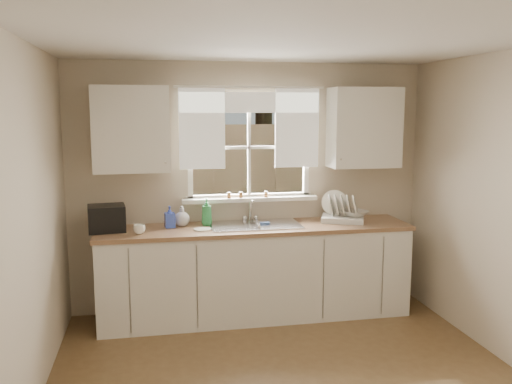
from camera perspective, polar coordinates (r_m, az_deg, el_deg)
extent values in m
cube|color=beige|center=(5.66, -0.68, -6.24)|extent=(3.60, 0.02, 1.15)
cube|color=beige|center=(5.47, -0.71, 11.75)|extent=(3.60, 0.02, 0.35)
cube|color=beige|center=(5.40, -13.38, 4.39)|extent=(1.20, 0.02, 1.00)
cube|color=beige|center=(5.81, 11.06, 4.76)|extent=(1.20, 0.02, 1.00)
cube|color=beige|center=(3.56, -24.14, -4.78)|extent=(0.02, 4.00, 2.50)
cube|color=beige|center=(1.86, 23.00, -16.93)|extent=(3.60, 0.02, 2.50)
cube|color=silver|center=(3.55, 5.30, 16.22)|extent=(3.60, 4.00, 0.02)
cube|color=white|center=(5.56, -0.73, -0.45)|extent=(1.30, 0.06, 0.05)
cube|color=white|center=(5.49, -0.75, 9.91)|extent=(1.30, 0.06, 0.05)
cube|color=white|center=(5.42, -7.01, 4.58)|extent=(0.05, 0.06, 1.05)
cube|color=white|center=(5.64, 5.30, 4.76)|extent=(0.05, 0.06, 1.05)
cube|color=white|center=(5.50, -0.74, 4.70)|extent=(0.03, 0.04, 1.00)
cube|color=white|center=(5.50, -0.74, 4.70)|extent=(1.20, 0.04, 0.03)
cube|color=white|center=(5.50, -0.62, -0.76)|extent=(1.38, 0.14, 0.04)
cylinder|color=white|center=(5.41, -0.60, 10.99)|extent=(1.50, 0.02, 0.02)
cube|color=white|center=(5.35, -5.70, 6.69)|extent=(0.45, 0.02, 0.80)
cube|color=white|center=(5.53, 4.33, 6.77)|extent=(0.45, 0.02, 0.80)
cube|color=white|center=(5.42, -0.61, 9.40)|extent=(1.40, 0.02, 0.20)
cube|color=white|center=(5.39, -0.06, -8.54)|extent=(3.00, 0.62, 0.87)
cube|color=#896444|center=(5.28, -0.06, -3.82)|extent=(3.04, 0.65, 0.04)
cube|color=white|center=(5.21, -12.98, 6.46)|extent=(0.70, 0.33, 0.80)
cube|color=white|center=(5.62, 11.31, 6.66)|extent=(0.70, 0.33, 0.80)
cube|color=beige|center=(5.75, 7.99, -0.93)|extent=(0.08, 0.01, 0.12)
cylinder|color=brown|center=(5.46, -1.61, -0.30)|extent=(0.04, 0.04, 0.06)
cylinder|color=brown|center=(5.44, -2.86, -0.34)|extent=(0.04, 0.04, 0.06)
cylinder|color=brown|center=(5.50, 1.06, -0.22)|extent=(0.04, 0.04, 0.06)
cube|color=#335421|center=(10.62, -5.51, -2.49)|extent=(20.00, 10.00, 0.02)
cube|color=#9F7A58|center=(8.51, -4.30, 1.02)|extent=(8.00, 0.10, 1.80)
cube|color=maroon|center=(11.92, -12.06, 4.02)|extent=(3.00, 3.00, 2.20)
cube|color=black|center=(11.88, -12.25, 10.03)|extent=(3.20, 3.20, 0.30)
cylinder|color=#423021|center=(11.63, 0.81, 6.56)|extent=(0.36, 0.36, 3.20)
sphere|color=#214716|center=(11.79, 0.84, 18.30)|extent=(4.00, 4.00, 4.00)
sphere|color=#214716|center=(13.17, -5.55, 19.45)|extent=(3.20, 3.20, 3.20)
cube|color=#B7B7BC|center=(5.32, -0.12, -4.38)|extent=(0.84, 0.46, 0.18)
cube|color=#B7B7BC|center=(5.30, -0.12, -3.49)|extent=(0.88, 0.50, 0.01)
cube|color=#B7B7BC|center=(5.31, -0.12, -3.75)|extent=(0.02, 0.41, 0.14)
cylinder|color=silver|center=(5.52, -0.61, -1.88)|extent=(0.03, 0.03, 0.22)
cylinder|color=silver|center=(5.42, -0.46, -0.89)|extent=(0.02, 0.18, 0.02)
sphere|color=silver|center=(5.53, -1.23, -2.72)|extent=(0.05, 0.05, 0.05)
sphere|color=silver|center=(5.55, 0.00, -2.67)|extent=(0.05, 0.05, 0.05)
cube|color=silver|center=(5.55, 9.10, -2.79)|extent=(0.50, 0.45, 0.06)
cylinder|color=white|center=(5.62, 8.24, -1.10)|extent=(0.27, 0.17, 0.25)
cylinder|color=white|center=(5.53, 7.90, -1.36)|extent=(0.15, 0.23, 0.22)
cylinder|color=white|center=(5.53, 8.52, -1.38)|extent=(0.15, 0.23, 0.22)
cylinder|color=white|center=(5.53, 9.14, -1.40)|extent=(0.15, 0.23, 0.22)
cylinder|color=white|center=(5.53, 9.76, -1.41)|extent=(0.15, 0.23, 0.22)
cylinder|color=white|center=(5.52, 10.38, -1.43)|extent=(0.15, 0.23, 0.22)
imported|color=beige|center=(5.55, 10.37, -2.23)|extent=(0.32, 0.32, 0.06)
imported|color=#2D8C46|center=(5.30, -5.21, -2.09)|extent=(0.12, 0.12, 0.27)
imported|color=blue|center=(5.26, -9.06, -2.59)|extent=(0.11, 0.11, 0.21)
imported|color=beige|center=(5.31, -7.81, -2.52)|extent=(0.15, 0.15, 0.19)
cylinder|color=white|center=(5.13, -5.64, -3.93)|extent=(0.17, 0.17, 0.01)
imported|color=white|center=(5.05, -12.18, -3.85)|extent=(0.11, 0.11, 0.09)
cube|color=black|center=(5.22, -15.45, -2.67)|extent=(0.36, 0.32, 0.24)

